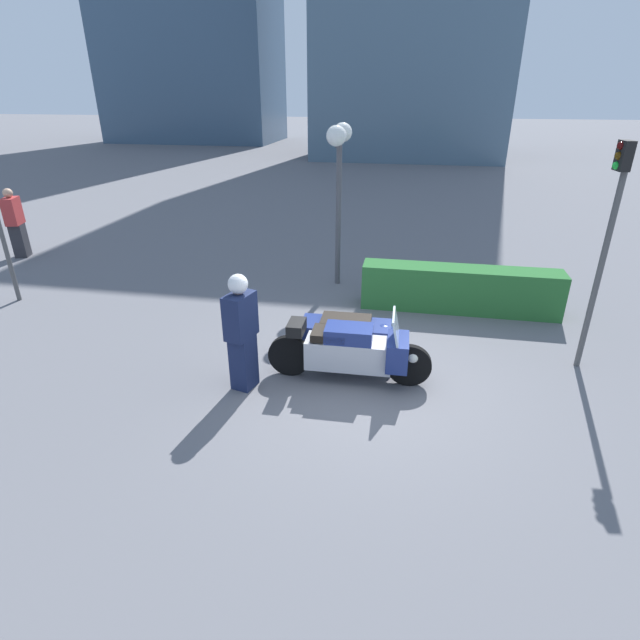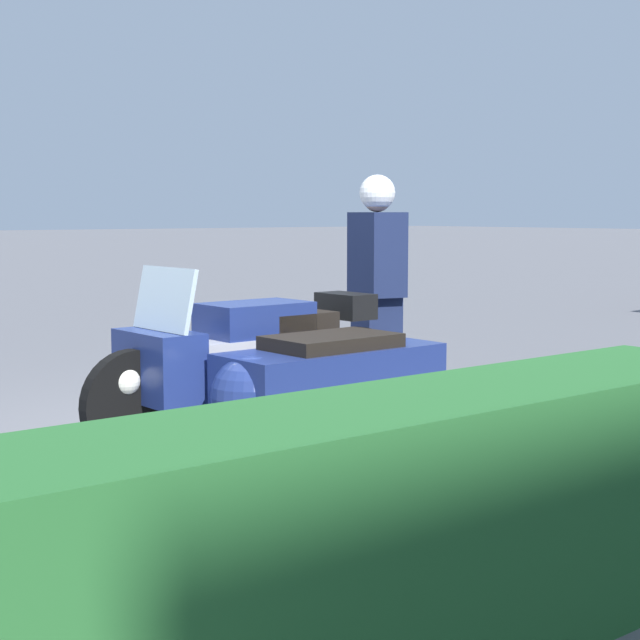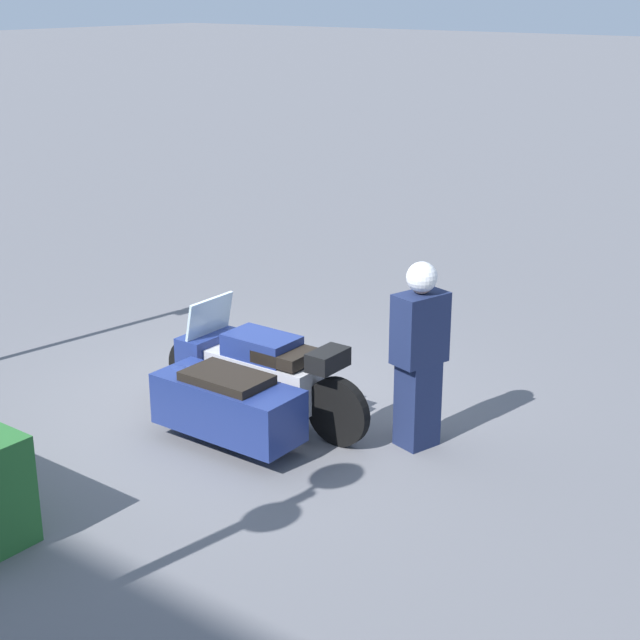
% 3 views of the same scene
% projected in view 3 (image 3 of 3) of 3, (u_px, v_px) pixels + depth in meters
% --- Properties ---
extents(ground_plane, '(160.00, 160.00, 0.00)m').
position_uv_depth(ground_plane, '(245.00, 408.00, 10.11)').
color(ground_plane, slate).
extents(police_motorcycle, '(2.51, 1.26, 1.16)m').
position_uv_depth(police_motorcycle, '(238.00, 385.00, 9.46)').
color(police_motorcycle, black).
rests_on(police_motorcycle, ground).
extents(officer_rider, '(0.41, 0.55, 1.80)m').
position_uv_depth(officer_rider, '(419.00, 351.00, 9.02)').
color(officer_rider, '#192347').
rests_on(officer_rider, ground).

